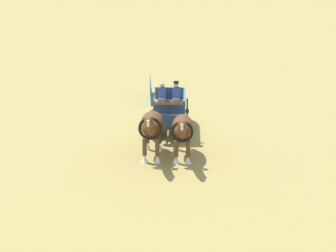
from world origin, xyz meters
TOP-DOWN VIEW (x-y plane):
  - ground_plane at (0.00, 0.00)m, footprint 220.00×220.00m
  - show_wagon at (0.16, -0.00)m, footprint 5.60×1.90m
  - draft_horse_near at (3.65, 0.56)m, footprint 3.19×0.96m
  - draft_horse_off at (3.61, -0.74)m, footprint 3.14×1.02m
  - sponsor_banner at (-5.67, -1.27)m, footprint 3.20×0.28m

SIDE VIEW (x-z plane):
  - ground_plane at x=0.00m, z-range 0.00..0.00m
  - sponsor_banner at x=-5.67m, z-range 0.00..1.10m
  - show_wagon at x=0.16m, z-range -0.17..2.69m
  - draft_horse_near at x=3.65m, z-range 0.23..2.40m
  - draft_horse_off at x=3.61m, z-range 0.27..2.57m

